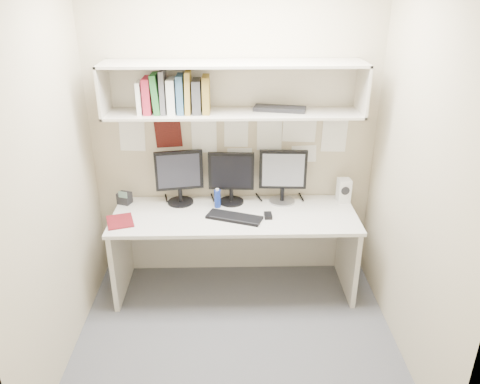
{
  "coord_description": "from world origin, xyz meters",
  "views": [
    {
      "loc": [
        -0.03,
        -2.78,
        2.48
      ],
      "look_at": [
        0.04,
        0.35,
        1.06
      ],
      "focal_mm": 35.0,
      "sensor_mm": 36.0,
      "label": 1
    }
  ],
  "objects_px": {
    "monitor_center": "(231,176)",
    "speaker": "(344,190)",
    "monitor_left": "(179,175)",
    "maroon_notebook": "(120,221)",
    "desk": "(235,251)",
    "keyboard": "(234,217)",
    "monitor_right": "(283,174)",
    "desk_phone": "(125,198)"
  },
  "relations": [
    {
      "from": "monitor_center",
      "to": "monitor_right",
      "type": "bearing_deg",
      "value": 3.77
    },
    {
      "from": "speaker",
      "to": "maroon_notebook",
      "type": "height_order",
      "value": "speaker"
    },
    {
      "from": "keyboard",
      "to": "maroon_notebook",
      "type": "bearing_deg",
      "value": -156.98
    },
    {
      "from": "monitor_right",
      "to": "speaker",
      "type": "distance_m",
      "value": 0.55
    },
    {
      "from": "monitor_right",
      "to": "maroon_notebook",
      "type": "bearing_deg",
      "value": -162.14
    },
    {
      "from": "desk",
      "to": "monitor_left",
      "type": "xyz_separation_m",
      "value": [
        -0.46,
        0.22,
        0.62
      ]
    },
    {
      "from": "monitor_right",
      "to": "speaker",
      "type": "xyz_separation_m",
      "value": [
        0.53,
        -0.01,
        -0.15
      ]
    },
    {
      "from": "monitor_left",
      "to": "maroon_notebook",
      "type": "relative_size",
      "value": 1.93
    },
    {
      "from": "keyboard",
      "to": "speaker",
      "type": "distance_m",
      "value": 0.99
    },
    {
      "from": "keyboard",
      "to": "speaker",
      "type": "relative_size",
      "value": 2.12
    },
    {
      "from": "monitor_right",
      "to": "speaker",
      "type": "relative_size",
      "value": 2.23
    },
    {
      "from": "maroon_notebook",
      "to": "desk_phone",
      "type": "bearing_deg",
      "value": 77.74
    },
    {
      "from": "monitor_left",
      "to": "monitor_right",
      "type": "distance_m",
      "value": 0.87
    },
    {
      "from": "desk",
      "to": "speaker",
      "type": "distance_m",
      "value": 1.07
    },
    {
      "from": "desk",
      "to": "monitor_center",
      "type": "xyz_separation_m",
      "value": [
        -0.02,
        0.22,
        0.61
      ]
    },
    {
      "from": "desk_phone",
      "to": "monitor_right",
      "type": "bearing_deg",
      "value": 20.99
    },
    {
      "from": "monitor_left",
      "to": "desk_phone",
      "type": "height_order",
      "value": "monitor_left"
    },
    {
      "from": "monitor_center",
      "to": "monitor_right",
      "type": "relative_size",
      "value": 0.96
    },
    {
      "from": "desk",
      "to": "speaker",
      "type": "bearing_deg",
      "value": 12.36
    },
    {
      "from": "maroon_notebook",
      "to": "desk_phone",
      "type": "relative_size",
      "value": 1.84
    },
    {
      "from": "speaker",
      "to": "maroon_notebook",
      "type": "xyz_separation_m",
      "value": [
        -1.85,
        -0.34,
        -0.1
      ]
    },
    {
      "from": "monitor_right",
      "to": "keyboard",
      "type": "bearing_deg",
      "value": -140.09
    },
    {
      "from": "desk_phone",
      "to": "monitor_left",
      "type": "bearing_deg",
      "value": 21.65
    },
    {
      "from": "speaker",
      "to": "maroon_notebook",
      "type": "bearing_deg",
      "value": -174.03
    },
    {
      "from": "keyboard",
      "to": "desk_phone",
      "type": "xyz_separation_m",
      "value": [
        -0.94,
        0.3,
        0.04
      ]
    },
    {
      "from": "monitor_left",
      "to": "speaker",
      "type": "bearing_deg",
      "value": -10.08
    },
    {
      "from": "monitor_center",
      "to": "maroon_notebook",
      "type": "bearing_deg",
      "value": -154.61
    },
    {
      "from": "desk",
      "to": "monitor_left",
      "type": "bearing_deg",
      "value": 154.65
    },
    {
      "from": "desk",
      "to": "keyboard",
      "type": "height_order",
      "value": "keyboard"
    },
    {
      "from": "maroon_notebook",
      "to": "desk",
      "type": "bearing_deg",
      "value": -8.94
    },
    {
      "from": "monitor_left",
      "to": "keyboard",
      "type": "distance_m",
      "value": 0.61
    },
    {
      "from": "keyboard",
      "to": "speaker",
      "type": "height_order",
      "value": "speaker"
    },
    {
      "from": "monitor_center",
      "to": "maroon_notebook",
      "type": "height_order",
      "value": "monitor_center"
    },
    {
      "from": "desk_phone",
      "to": "monitor_center",
      "type": "bearing_deg",
      "value": 21.17
    },
    {
      "from": "monitor_center",
      "to": "desk_phone",
      "type": "relative_size",
      "value": 3.42
    },
    {
      "from": "speaker",
      "to": "monitor_center",
      "type": "bearing_deg",
      "value": 174.84
    },
    {
      "from": "monitor_right",
      "to": "maroon_notebook",
      "type": "xyz_separation_m",
      "value": [
        -1.32,
        -0.35,
        -0.25
      ]
    },
    {
      "from": "monitor_center",
      "to": "speaker",
      "type": "xyz_separation_m",
      "value": [
        0.96,
        -0.01,
        -0.14
      ]
    },
    {
      "from": "monitor_right",
      "to": "desk_phone",
      "type": "bearing_deg",
      "value": -176.65
    },
    {
      "from": "monitor_left",
      "to": "maroon_notebook",
      "type": "distance_m",
      "value": 0.62
    },
    {
      "from": "monitor_left",
      "to": "monitor_center",
      "type": "xyz_separation_m",
      "value": [
        0.44,
        0.0,
        -0.01
      ]
    },
    {
      "from": "keyboard",
      "to": "monitor_left",
      "type": "bearing_deg",
      "value": 166.33
    }
  ]
}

